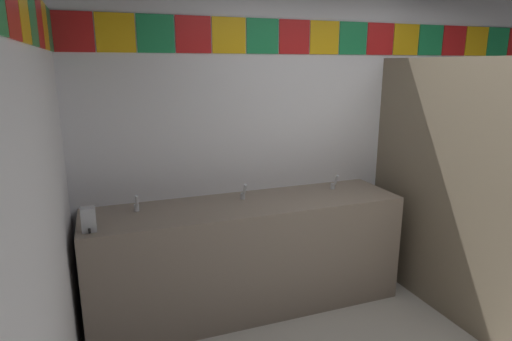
% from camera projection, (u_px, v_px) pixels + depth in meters
% --- Properties ---
extents(wall_back, '(4.40, 0.09, 2.53)m').
position_uv_depth(wall_back, '(332.00, 139.00, 3.82)').
color(wall_back, silver).
rests_on(wall_back, ground_plane).
extents(wall_side, '(0.09, 3.35, 2.53)m').
position_uv_depth(wall_side, '(23.00, 253.00, 1.50)').
color(wall_side, silver).
rests_on(wall_side, ground_plane).
extents(vanity_counter, '(2.45, 0.62, 0.88)m').
position_uv_depth(vanity_counter, '(248.00, 254.00, 3.39)').
color(vanity_counter, gray).
rests_on(vanity_counter, ground_plane).
extents(faucet_left, '(0.04, 0.10, 0.14)m').
position_uv_depth(faucet_left, '(137.00, 205.00, 3.08)').
color(faucet_left, silver).
rests_on(faucet_left, vanity_counter).
extents(faucet_center, '(0.04, 0.10, 0.14)m').
position_uv_depth(faucet_center, '(244.00, 193.00, 3.35)').
color(faucet_center, silver).
rests_on(faucet_center, vanity_counter).
extents(faucet_right, '(0.04, 0.10, 0.14)m').
position_uv_depth(faucet_right, '(334.00, 184.00, 3.63)').
color(faucet_right, silver).
rests_on(faucet_right, vanity_counter).
extents(soap_dispenser, '(0.09, 0.09, 0.16)m').
position_uv_depth(soap_dispenser, '(89.00, 220.00, 2.71)').
color(soap_dispenser, '#B7BABF').
rests_on(soap_dispenser, vanity_counter).
extents(stall_divider, '(0.92, 1.59, 1.97)m').
position_uv_depth(stall_divider, '(484.00, 196.00, 3.10)').
color(stall_divider, '#726651').
rests_on(stall_divider, ground_plane).
extents(toilet, '(0.39, 0.49, 0.74)m').
position_uv_depth(toilet, '(447.00, 242.00, 3.99)').
color(toilet, white).
rests_on(toilet, ground_plane).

